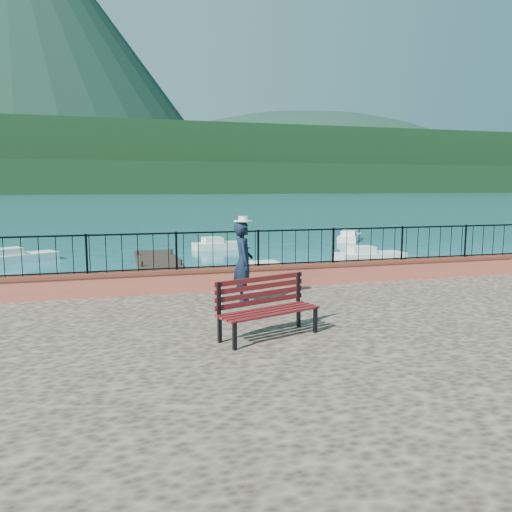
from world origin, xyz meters
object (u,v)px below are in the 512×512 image
boat_2 (370,253)px  boat_4 (220,243)px  boat_5 (350,235)px  person (243,262)px  boat_3 (19,254)px  boat_1 (276,270)px  park_bench (268,320)px  boat_0 (141,291)px

boat_2 → boat_4: (-6.75, 7.05, 0.00)m
boat_5 → person: bearing=-178.4°
boat_3 → boat_1: bearing=-65.3°
boat_1 → boat_2: bearing=32.7°
person → boat_2: bearing=-28.6°
park_bench → person: size_ratio=1.06×
park_bench → person: 2.88m
boat_3 → boat_5: size_ratio=0.99×
park_bench → boat_0: size_ratio=0.47×
park_bench → boat_4: 22.82m
boat_4 → boat_0: bearing=-119.4°
boat_3 → boat_2: bearing=-43.1°
boat_2 → boat_3: 18.61m
park_bench → boat_4: (3.79, 22.48, -1.12)m
boat_2 → boat_3: (-18.04, 4.58, 0.00)m
park_bench → boat_1: 12.25m
person → boat_3: 18.96m
boat_3 → boat_5: 22.07m
person → boat_4: (3.53, 19.68, -1.76)m
boat_2 → boat_5: same height
boat_0 → boat_2: size_ratio=1.17×
boat_0 → boat_3: bearing=114.7°
park_bench → boat_2: (10.54, 15.42, -1.12)m
boat_0 → boat_1: bearing=24.9°
boat_2 → boat_1: bearing=-149.7°
boat_0 → boat_2: 14.10m
boat_1 → boat_4: size_ratio=0.98×
boat_4 → boat_2: bearing=-53.5°
boat_3 → boat_4: bearing=-16.5°
park_bench → boat_0: (-1.82, 8.65, -1.12)m
person → boat_2: person is taller
boat_0 → boat_2: same height
boat_0 → boat_4: 14.93m
person → park_bench: bearing=-174.8°
boat_2 → boat_5: (3.49, 9.44, 0.00)m
park_bench → boat_4: size_ratio=0.61×
boat_3 → boat_4: same height
park_bench → boat_5: park_bench is taller
person → boat_5: (13.76, 22.06, -1.76)m
boat_4 → boat_5: size_ratio=0.89×
person → boat_0: bearing=30.2°
park_bench → person: person is taller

